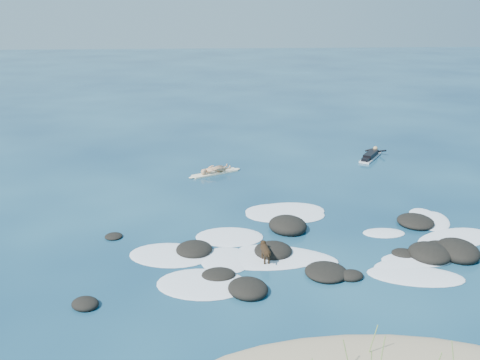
{
  "coord_description": "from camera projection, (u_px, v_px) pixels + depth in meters",
  "views": [
    {
      "loc": [
        -3.51,
        -17.5,
        8.17
      ],
      "look_at": [
        -2.0,
        4.0,
        0.9
      ],
      "focal_mm": 40.0,
      "sensor_mm": 36.0,
      "label": 1
    }
  ],
  "objects": [
    {
      "name": "paddling_surfer_rig",
      "position": [
        371.0,
        155.0,
        29.02
      ],
      "size": [
        1.93,
        2.48,
        0.47
      ],
      "rotation": [
        0.0,
        0.0,
        0.99
      ],
      "color": "white",
      "rests_on": "ground"
    },
    {
      "name": "dog",
      "position": [
        265.0,
        250.0,
        17.41
      ],
      "size": [
        0.33,
        1.03,
        0.66
      ],
      "rotation": [
        0.0,
        0.0,
        1.68
      ],
      "color": "black",
      "rests_on": "ground"
    },
    {
      "name": "breaking_foam",
      "position": [
        306.0,
        243.0,
        18.9
      ],
      "size": [
        13.46,
        8.04,
        0.12
      ],
      "color": "white",
      "rests_on": "ground"
    },
    {
      "name": "reef_rocks",
      "position": [
        342.0,
        249.0,
        18.19
      ],
      "size": [
        13.17,
        6.33,
        0.63
      ],
      "color": "black",
      "rests_on": "ground"
    },
    {
      "name": "standing_surfer_rig",
      "position": [
        215.0,
        161.0,
        26.23
      ],
      "size": [
        2.68,
        1.6,
        1.65
      ],
      "rotation": [
        0.0,
        0.0,
        0.49
      ],
      "color": "#F2E8C1",
      "rests_on": "ground"
    },
    {
      "name": "ground",
      "position": [
        303.0,
        237.0,
        19.38
      ],
      "size": [
        160.0,
        160.0,
        0.0
      ],
      "primitive_type": "plane",
      "color": "#0A2642",
      "rests_on": "ground"
    }
  ]
}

